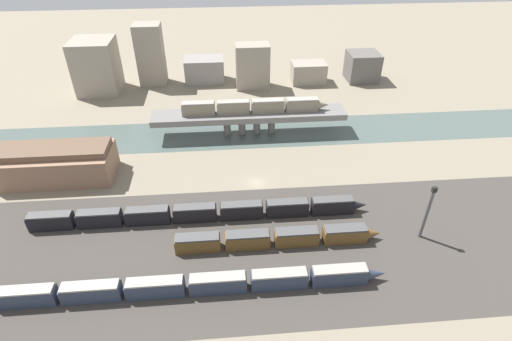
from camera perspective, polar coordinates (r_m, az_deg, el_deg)
The scene contains 16 objects.
ground_plane at distance 107.59m, azimuth 0.07°, elevation -1.76°, with size 400.00×400.00×0.00m, color gray.
railbed_yard at distance 89.62m, azimuth 1.39°, elevation -10.96°, with size 280.00×42.00×0.01m, color #423D38.
river_water at distance 130.10m, azimuth -0.95°, elevation 5.35°, with size 320.00×19.02×0.01m, color #4C5B56.
bridge at distance 127.15m, azimuth -0.97°, elevation 7.77°, with size 60.90×8.66×7.50m.
train_on_bridge at distance 125.76m, azimuth -0.25°, elevation 9.14°, with size 46.13×2.94×4.08m.
train_yard_near at distance 82.03m, azimuth -13.34°, elevation -15.92°, with size 87.16×2.70×4.00m.
train_yard_mid at distance 89.12m, azimuth 3.12°, elevation -9.62°, with size 45.67×3.05×3.86m.
train_yard_far at distance 95.87m, azimuth -8.07°, elevation -6.01°, with size 79.75×2.76×4.13m.
warehouse_building at distance 119.78m, azimuth -26.59°, elevation 0.95°, with size 29.45×12.83×9.63m.
signal_tower at distance 94.86m, azimuth 23.25°, elevation -5.51°, with size 1.00×0.73×14.03m.
city_block_far_left at distance 167.76m, azimuth -21.83°, elevation 13.65°, with size 15.29×15.17×19.90m, color gray.
city_block_left at distance 168.26m, azimuth -14.84°, elevation 15.69°, with size 10.28×8.47×23.56m, color gray.
city_block_center at distance 168.76m, azimuth -7.34°, elevation 14.08°, with size 15.63×10.46×9.62m, color gray.
city_block_right at distance 160.62m, azimuth -0.50°, elevation 14.68°, with size 12.97×8.02×17.06m, color gray.
city_block_far_right at distance 168.05m, azimuth 7.50°, elevation 13.70°, with size 13.56×8.86×8.14m, color gray.
city_block_tall at distance 174.25m, azimuth 14.94°, elevation 14.17°, with size 12.30×11.69×11.27m, color #605B56.
Camera 1 is at (-7.36, -85.82, 64.48)m, focal length 28.00 mm.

